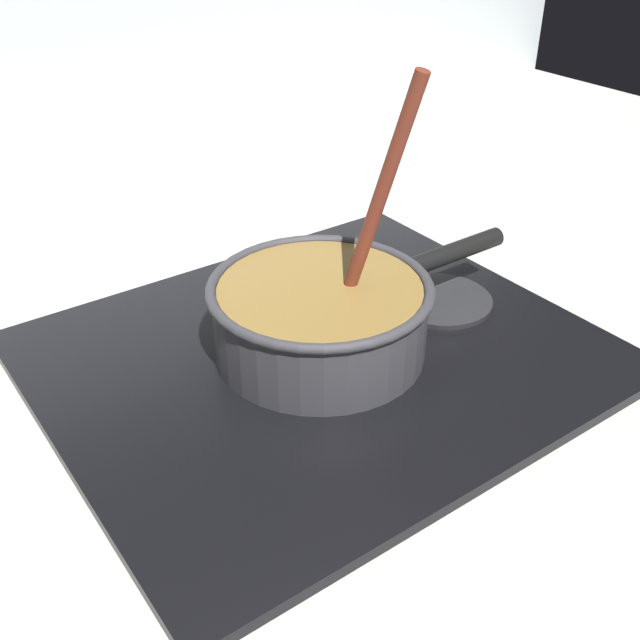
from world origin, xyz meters
TOP-DOWN VIEW (x-y plane):
  - ground at (0.00, 0.00)m, footprint 2.40×1.60m
  - hob_plate at (0.03, 0.07)m, footprint 0.56×0.48m
  - burner_ring at (0.03, 0.07)m, footprint 0.20×0.20m
  - spare_burner at (0.21, 0.07)m, footprint 0.12×0.12m
  - cooking_pan at (0.04, 0.07)m, footprint 0.37×0.23m

SIDE VIEW (x-z plane):
  - ground at x=0.00m, z-range -0.04..0.00m
  - hob_plate at x=0.03m, z-range 0.00..0.01m
  - spare_burner at x=0.21m, z-range 0.01..0.02m
  - burner_ring at x=0.03m, z-range 0.01..0.02m
  - cooking_pan at x=0.04m, z-range -0.09..0.21m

